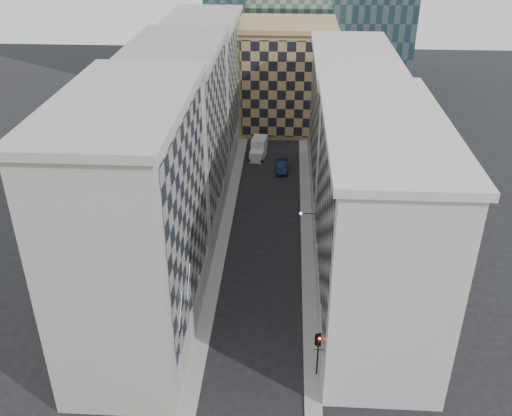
% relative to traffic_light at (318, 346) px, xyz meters
% --- Properties ---
extents(sidewalk_west, '(1.50, 100.00, 0.15)m').
position_rel_traffic_light_xyz_m(sidewalk_west, '(-10.87, 24.46, -3.32)').
color(sidewalk_west, gray).
rests_on(sidewalk_west, ground).
extents(sidewalk_east, '(1.50, 100.00, 0.15)m').
position_rel_traffic_light_xyz_m(sidewalk_east, '(-0.37, 24.46, -3.32)').
color(sidewalk_east, gray).
rests_on(sidewalk_east, ground).
extents(bldg_left_a, '(10.80, 22.80, 23.70)m').
position_rel_traffic_light_xyz_m(bldg_left_a, '(-16.51, 5.46, 8.43)').
color(bldg_left_a, '#A19C91').
rests_on(bldg_left_a, ground).
extents(bldg_left_b, '(10.80, 22.80, 22.70)m').
position_rel_traffic_light_xyz_m(bldg_left_b, '(-16.51, 27.46, 7.93)').
color(bldg_left_b, gray).
rests_on(bldg_left_b, ground).
extents(bldg_left_c, '(10.80, 22.80, 21.70)m').
position_rel_traffic_light_xyz_m(bldg_left_c, '(-16.50, 49.46, 7.43)').
color(bldg_left_c, '#A19C91').
rests_on(bldg_left_c, ground).
extents(bldg_right_a, '(10.80, 26.80, 20.70)m').
position_rel_traffic_light_xyz_m(bldg_right_a, '(5.25, 9.46, 6.93)').
color(bldg_right_a, beige).
rests_on(bldg_right_a, ground).
extents(bldg_right_b, '(10.80, 28.80, 19.70)m').
position_rel_traffic_light_xyz_m(bldg_right_b, '(5.27, 36.46, 6.45)').
color(bldg_right_b, beige).
rests_on(bldg_right_b, ground).
extents(tan_block, '(16.80, 14.80, 18.80)m').
position_rel_traffic_light_xyz_m(tan_block, '(-3.62, 62.36, 6.04)').
color(tan_block, tan).
rests_on(tan_block, ground).
extents(flagpoles_left, '(0.10, 6.33, 2.33)m').
position_rel_traffic_light_xyz_m(flagpoles_left, '(-11.52, 0.46, 4.60)').
color(flagpoles_left, gray).
rests_on(flagpoles_left, ground).
extents(bracket_lamp, '(1.98, 0.36, 0.36)m').
position_rel_traffic_light_xyz_m(bracket_lamp, '(-1.25, 18.46, 2.80)').
color(bracket_lamp, black).
rests_on(bracket_lamp, ground).
extents(traffic_light, '(0.56, 0.54, 4.53)m').
position_rel_traffic_light_xyz_m(traffic_light, '(0.00, 0.00, 0.00)').
color(traffic_light, black).
rests_on(traffic_light, sidewalk_east).
extents(box_truck, '(2.82, 5.65, 2.98)m').
position_rel_traffic_light_xyz_m(box_truck, '(-7.82, 48.25, -2.10)').
color(box_truck, silver).
rests_on(box_truck, ground).
extents(dark_car, '(1.65, 4.71, 1.55)m').
position_rel_traffic_light_xyz_m(dark_car, '(-3.87, 42.84, -2.62)').
color(dark_car, '#0F1A3A').
rests_on(dark_car, ground).
extents(shop_sign, '(1.12, 0.67, 0.75)m').
position_rel_traffic_light_xyz_m(shop_sign, '(-0.66, -1.29, 0.44)').
color(shop_sign, black).
rests_on(shop_sign, ground).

